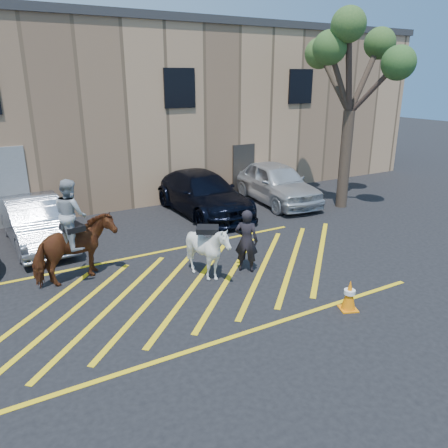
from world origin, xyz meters
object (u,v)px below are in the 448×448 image
traffic_cone (349,295)px  mounted_bay (74,242)px  car_blue_suv (202,193)px  saddled_white (208,251)px  handler (246,241)px  car_white_suv (276,183)px  car_silver_sedan (36,222)px  tree (354,57)px

traffic_cone → mounted_bay: bearing=137.9°
car_blue_suv → mounted_bay: 6.68m
saddled_white → mounted_bay: bearing=153.4°
handler → car_blue_suv: bearing=-61.9°
car_white_suv → handler: bearing=-126.9°
traffic_cone → car_blue_suv: bearing=86.5°
mounted_bay → car_blue_suv: bearing=34.1°
car_white_suv → car_silver_sedan: bearing=-172.8°
car_silver_sedan → saddled_white: saddled_white is taller
car_white_suv → traffic_cone: (-3.88, -8.15, -0.47)m
car_silver_sedan → car_blue_suv: car_blue_suv is taller
mounted_bay → tree: bearing=9.1°
handler → saddled_white: bearing=37.6°
car_white_suv → saddled_white: bearing=-133.4°
car_white_suv → traffic_cone: 9.04m
car_blue_suv → handler: bearing=-106.0°
handler → saddled_white: handler is taller
car_white_suv → car_blue_suv: bearing=-176.8°
car_blue_suv → traffic_cone: bearing=-94.9°
mounted_bay → saddled_white: size_ratio=1.49×
mounted_bay → tree: tree is taller
car_silver_sedan → car_white_suv: 9.43m
car_silver_sedan → handler: (4.65, -4.94, 0.13)m
handler → traffic_cone: (0.90, -2.93, -0.50)m
mounted_bay → handler: bearing=-21.3°
traffic_cone → car_white_suv: bearing=64.6°
traffic_cone → car_silver_sedan: bearing=125.2°
saddled_white → traffic_cone: bearing=-56.5°
car_silver_sedan → mounted_bay: (0.52, -3.33, 0.35)m
car_silver_sedan → tree: 12.48m
car_blue_suv → saddled_white: (-2.51, -5.25, -0.01)m
car_silver_sedan → handler: size_ratio=2.60×
car_white_suv → handler: (-4.77, -5.22, 0.03)m
car_silver_sedan → saddled_white: bearing=-57.4°
handler → mounted_bay: mounted_bay is taller
car_white_suv → traffic_cone: car_white_suv is taller
car_white_suv → saddled_white: (-5.89, -5.12, -0.07)m
handler → mounted_bay: (-4.13, 1.61, 0.22)m
saddled_white → traffic_cone: 3.66m
handler → traffic_cone: 3.11m
car_white_suv → handler: size_ratio=2.83×
car_white_suv → mounted_bay: size_ratio=1.82×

